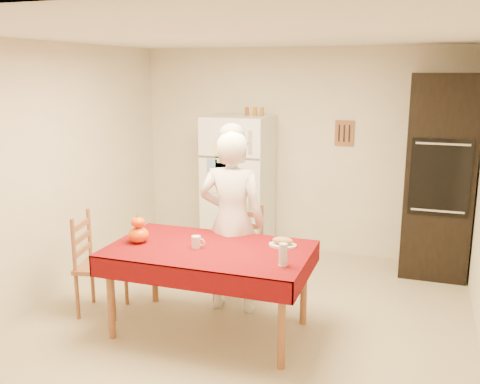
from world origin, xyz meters
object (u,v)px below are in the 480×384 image
at_px(refrigerator, 239,186).
at_px(pumpkin_lower, 138,235).
at_px(oven_cabinet, 439,177).
at_px(wine_glass, 283,255).
at_px(seated_woman, 232,222).
at_px(bread_plate, 283,245).
at_px(chair_left, 94,260).
at_px(dining_table, 209,255).
at_px(chair_far, 241,249).
at_px(coffee_mug, 196,242).

xyz_separation_m(refrigerator, pumpkin_lower, (-0.20, -2.10, -0.02)).
xyz_separation_m(oven_cabinet, wine_glass, (-1.15, -2.29, -0.25)).
xyz_separation_m(seated_woman, bread_plate, (0.55, -0.25, -0.08)).
height_order(chair_left, wine_glass, chair_left).
relative_size(dining_table, chair_left, 1.79).
bearing_deg(chair_left, seated_woman, -80.40).
distance_m(refrigerator, oven_cabinet, 2.29).
bearing_deg(dining_table, bread_plate, 22.60).
bearing_deg(seated_woman, pumpkin_lower, 35.64).
bearing_deg(bread_plate, seated_woman, 155.44).
relative_size(dining_table, pumpkin_lower, 9.32).
relative_size(chair_left, seated_woman, 0.56).
bearing_deg(oven_cabinet, chair_left, -145.46).
height_order(refrigerator, wine_glass, refrigerator).
bearing_deg(chair_far, oven_cabinet, 38.62).
bearing_deg(chair_far, wine_glass, -52.58).
height_order(refrigerator, oven_cabinet, oven_cabinet).
distance_m(chair_left, coffee_mug, 1.10).
bearing_deg(seated_woman, chair_left, 17.57).
distance_m(dining_table, coffee_mug, 0.16).
bearing_deg(wine_glass, chair_far, 124.94).
relative_size(chair_far, wine_glass, 5.40).
distance_m(seated_woman, bread_plate, 0.61).
height_order(refrigerator, bread_plate, refrigerator).
height_order(chair_left, pumpkin_lower, chair_left).
xyz_separation_m(seated_woman, wine_glass, (0.67, -0.70, -0.01)).
bearing_deg(coffee_mug, chair_left, 177.52).
distance_m(oven_cabinet, chair_left, 3.70).
xyz_separation_m(refrigerator, chair_far, (0.46, -1.28, -0.34)).
relative_size(chair_far, chair_left, 1.00).
xyz_separation_m(dining_table, wine_glass, (0.70, -0.21, 0.16)).
bearing_deg(pumpkin_lower, dining_table, 5.74).
bearing_deg(wine_glass, bread_plate, 104.68).
height_order(chair_far, seated_woman, seated_woman).
xyz_separation_m(coffee_mug, wine_glass, (0.80, -0.18, 0.04)).
xyz_separation_m(oven_cabinet, chair_left, (-3.00, -2.07, -0.59)).
relative_size(chair_left, coffee_mug, 9.50).
xyz_separation_m(pumpkin_lower, wine_glass, (1.33, -0.14, 0.02)).
distance_m(wine_glass, bread_plate, 0.47).
height_order(coffee_mug, bread_plate, coffee_mug).
height_order(chair_far, bread_plate, chair_far).
bearing_deg(wine_glass, dining_table, 163.36).
bearing_deg(coffee_mug, pumpkin_lower, -176.35).
xyz_separation_m(seated_woman, pumpkin_lower, (-0.67, -0.56, -0.02)).
bearing_deg(seated_woman, coffee_mug, 71.27).
height_order(coffee_mug, wine_glass, wine_glass).
xyz_separation_m(refrigerator, oven_cabinet, (2.28, 0.05, 0.25)).
height_order(chair_far, coffee_mug, chair_far).
xyz_separation_m(chair_left, bread_plate, (1.74, 0.22, 0.26)).
height_order(refrigerator, seated_woman, seated_woman).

